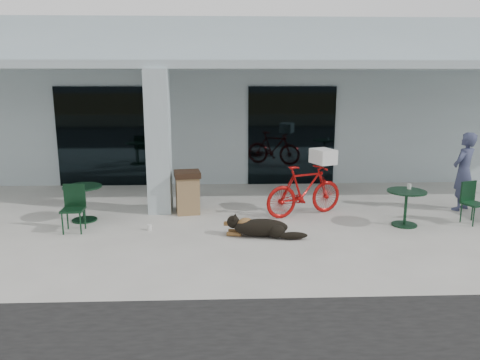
{
  "coord_description": "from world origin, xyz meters",
  "views": [
    {
      "loc": [
        -0.12,
        -7.83,
        2.96
      ],
      "look_at": [
        0.22,
        1.0,
        1.0
      ],
      "focal_mm": 35.0,
      "sensor_mm": 36.0,
      "label": 1
    }
  ],
  "objects_px": {
    "cafe_chair_near": "(73,209)",
    "cafe_chair_far_a": "(474,203)",
    "dog": "(261,227)",
    "trash_receptacle": "(188,192)",
    "cafe_table_far": "(406,208)",
    "person": "(464,172)",
    "bicycle": "(304,190)",
    "cafe_table_near": "(83,203)"
  },
  "relations": [
    {
      "from": "dog",
      "to": "bicycle",
      "type": "bearing_deg",
      "value": 63.69
    },
    {
      "from": "cafe_table_near",
      "to": "cafe_chair_far_a",
      "type": "relative_size",
      "value": 0.92
    },
    {
      "from": "cafe_chair_near",
      "to": "cafe_table_far",
      "type": "distance_m",
      "value": 6.58
    },
    {
      "from": "dog",
      "to": "cafe_table_near",
      "type": "relative_size",
      "value": 1.48
    },
    {
      "from": "bicycle",
      "to": "cafe_table_near",
      "type": "xyz_separation_m",
      "value": [
        -4.67,
        -0.2,
        -0.18
      ]
    },
    {
      "from": "cafe_chair_near",
      "to": "cafe_chair_far_a",
      "type": "height_order",
      "value": "cafe_chair_near"
    },
    {
      "from": "cafe_table_near",
      "to": "cafe_table_far",
      "type": "height_order",
      "value": "cafe_table_near"
    },
    {
      "from": "cafe_chair_far_a",
      "to": "trash_receptacle",
      "type": "relative_size",
      "value": 0.91
    },
    {
      "from": "cafe_table_near",
      "to": "cafe_table_far",
      "type": "bearing_deg",
      "value": -5.07
    },
    {
      "from": "dog",
      "to": "cafe_chair_near",
      "type": "height_order",
      "value": "cafe_chair_near"
    },
    {
      "from": "dog",
      "to": "cafe_chair_near",
      "type": "bearing_deg",
      "value": -175.17
    },
    {
      "from": "trash_receptacle",
      "to": "cafe_table_far",
      "type": "bearing_deg",
      "value": -13.47
    },
    {
      "from": "trash_receptacle",
      "to": "cafe_chair_far_a",
      "type": "bearing_deg",
      "value": -9.6
    },
    {
      "from": "dog",
      "to": "trash_receptacle",
      "type": "height_order",
      "value": "trash_receptacle"
    },
    {
      "from": "person",
      "to": "cafe_table_near",
      "type": "bearing_deg",
      "value": -31.9
    },
    {
      "from": "dog",
      "to": "cafe_chair_near",
      "type": "relative_size",
      "value": 1.28
    },
    {
      "from": "bicycle",
      "to": "cafe_chair_near",
      "type": "distance_m",
      "value": 4.75
    },
    {
      "from": "dog",
      "to": "cafe_table_far",
      "type": "xyz_separation_m",
      "value": [
        2.97,
        0.56,
        0.17
      ]
    },
    {
      "from": "bicycle",
      "to": "cafe_chair_near",
      "type": "height_order",
      "value": "bicycle"
    },
    {
      "from": "bicycle",
      "to": "dog",
      "type": "distance_m",
      "value": 1.75
    },
    {
      "from": "cafe_table_far",
      "to": "cafe_chair_far_a",
      "type": "xyz_separation_m",
      "value": [
        1.44,
        0.07,
        0.07
      ]
    },
    {
      "from": "cafe_table_far",
      "to": "dog",
      "type": "bearing_deg",
      "value": -169.29
    },
    {
      "from": "bicycle",
      "to": "cafe_table_far",
      "type": "height_order",
      "value": "bicycle"
    },
    {
      "from": "cafe_chair_near",
      "to": "person",
      "type": "relative_size",
      "value": 0.52
    },
    {
      "from": "bicycle",
      "to": "cafe_table_near",
      "type": "distance_m",
      "value": 4.68
    },
    {
      "from": "cafe_table_near",
      "to": "trash_receptacle",
      "type": "height_order",
      "value": "trash_receptacle"
    },
    {
      "from": "cafe_chair_near",
      "to": "trash_receptacle",
      "type": "bearing_deg",
      "value": 27.56
    },
    {
      "from": "bicycle",
      "to": "cafe_chair_near",
      "type": "bearing_deg",
      "value": 78.7
    },
    {
      "from": "bicycle",
      "to": "cafe_table_near",
      "type": "height_order",
      "value": "bicycle"
    },
    {
      "from": "cafe_chair_far_a",
      "to": "trash_receptacle",
      "type": "height_order",
      "value": "trash_receptacle"
    },
    {
      "from": "cafe_table_far",
      "to": "person",
      "type": "bearing_deg",
      "value": 32.56
    },
    {
      "from": "bicycle",
      "to": "cafe_table_near",
      "type": "relative_size",
      "value": 2.33
    },
    {
      "from": "dog",
      "to": "person",
      "type": "height_order",
      "value": "person"
    },
    {
      "from": "trash_receptacle",
      "to": "dog",
      "type": "bearing_deg",
      "value": -47.58
    },
    {
      "from": "dog",
      "to": "cafe_chair_far_a",
      "type": "xyz_separation_m",
      "value": [
        4.41,
        0.63,
        0.23
      ]
    },
    {
      "from": "cafe_table_far",
      "to": "person",
      "type": "xyz_separation_m",
      "value": [
        1.7,
        1.09,
        0.52
      ]
    },
    {
      "from": "bicycle",
      "to": "cafe_table_far",
      "type": "xyz_separation_m",
      "value": [
        1.92,
        -0.79,
        -0.19
      ]
    },
    {
      "from": "cafe_chair_near",
      "to": "cafe_chair_far_a",
      "type": "distance_m",
      "value": 8.03
    },
    {
      "from": "bicycle",
      "to": "cafe_table_far",
      "type": "relative_size",
      "value": 2.39
    },
    {
      "from": "trash_receptacle",
      "to": "person",
      "type": "bearing_deg",
      "value": 0.19
    },
    {
      "from": "cafe_chair_far_a",
      "to": "bicycle",
      "type": "bearing_deg",
      "value": 147.79
    },
    {
      "from": "cafe_table_far",
      "to": "person",
      "type": "distance_m",
      "value": 2.09
    }
  ]
}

